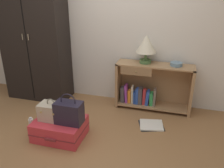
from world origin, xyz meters
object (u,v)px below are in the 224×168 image
object	(u,v)px
table_lamp	(146,45)
suitcase_large	(60,128)
bowl	(176,64)
bookshelf	(150,87)
bottle	(31,123)
handbag	(69,112)
open_book_on_floor	(151,125)
train_case	(52,112)
wardrobe	(34,34)

from	to	relation	value
table_lamp	suitcase_large	world-z (taller)	table_lamp
bowl	suitcase_large	world-z (taller)	bowl
bookshelf	suitcase_large	size ratio (longest dim) A/B	1.84
table_lamp	bottle	world-z (taller)	table_lamp
table_lamp	bowl	size ratio (longest dim) A/B	2.40
bookshelf	handbag	xyz separation A→B (m)	(-0.83, -1.10, 0.04)
suitcase_large	table_lamp	bearing A→B (deg)	51.33
suitcase_large	open_book_on_floor	bearing A→B (deg)	27.36
bookshelf	bottle	world-z (taller)	bookshelf
train_case	handbag	bearing A→B (deg)	-2.18
handbag	open_book_on_floor	distance (m)	1.16
wardrobe	suitcase_large	bearing A→B (deg)	-49.12
table_lamp	suitcase_large	size ratio (longest dim) A/B	0.68
table_lamp	bottle	distance (m)	1.94
train_case	handbag	size ratio (longest dim) A/B	0.77
open_book_on_floor	train_case	bearing A→B (deg)	-154.39
bookshelf	handbag	world-z (taller)	bookshelf
bowl	open_book_on_floor	size ratio (longest dim) A/B	0.43
bookshelf	bowl	world-z (taller)	bowl
wardrobe	bowl	distance (m)	2.24
table_lamp	open_book_on_floor	xyz separation A→B (m)	(0.20, -0.54, -0.99)
handbag	open_book_on_floor	bearing A→B (deg)	31.43
suitcase_large	bottle	bearing A→B (deg)	172.57
train_case	handbag	distance (m)	0.24
train_case	bookshelf	bearing A→B (deg)	45.53
wardrobe	bookshelf	size ratio (longest dim) A/B	1.89
wardrobe	train_case	world-z (taller)	wardrobe
wardrobe	suitcase_large	world-z (taller)	wardrobe
bookshelf	open_book_on_floor	bearing A→B (deg)	-78.25
suitcase_large	bottle	distance (m)	0.47
suitcase_large	handbag	world-z (taller)	handbag
table_lamp	bowl	distance (m)	0.51
bowl	open_book_on_floor	xyz separation A→B (m)	(-0.24, -0.53, -0.74)
wardrobe	bowl	xyz separation A→B (m)	(2.21, 0.08, -0.33)
open_book_on_floor	bottle	bearing A→B (deg)	-161.99
wardrobe	bookshelf	bearing A→B (deg)	2.36
suitcase_large	open_book_on_floor	size ratio (longest dim) A/B	1.53
table_lamp	bowl	bearing A→B (deg)	-1.88
bowl	wardrobe	bearing A→B (deg)	-177.92
bookshelf	wardrobe	bearing A→B (deg)	-177.64
wardrobe	open_book_on_floor	world-z (taller)	wardrobe
table_lamp	bottle	xyz separation A→B (m)	(-1.35, -1.05, -0.92)
wardrobe	bowl	bearing A→B (deg)	2.08
wardrobe	handbag	distance (m)	1.61
train_case	wardrobe	bearing A→B (deg)	127.81
suitcase_large	train_case	bearing A→B (deg)	-179.13
bowl	bottle	size ratio (longest dim) A/B	1.03
table_lamp	handbag	distance (m)	1.47
bottle	open_book_on_floor	world-z (taller)	bottle
train_case	open_book_on_floor	xyz separation A→B (m)	(1.18, 0.57, -0.34)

